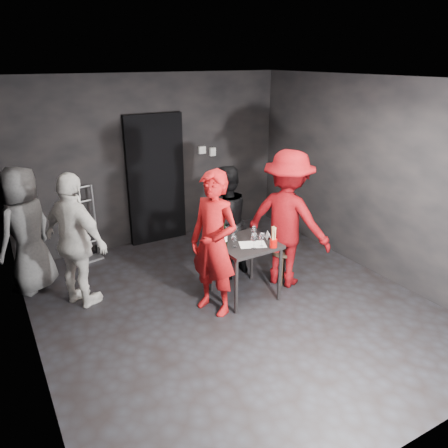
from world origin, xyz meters
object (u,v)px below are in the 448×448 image
bystander_grey (25,224)px  breadstick_cup (274,237)px  server_red (214,232)px  hand_truck (87,245)px  woman_black (224,220)px  wine_bottle (224,238)px  stool (283,258)px  man_maroon (288,205)px  tasting_table (245,249)px  bystander_cream (75,233)px

bystander_grey → breadstick_cup: size_ratio=6.53×
server_red → bystander_grey: server_red is taller
hand_truck → woman_black: size_ratio=0.68×
wine_bottle → stool: bearing=2.9°
hand_truck → wine_bottle: hand_truck is taller
woman_black → man_maroon: bearing=120.5°
hand_truck → server_red: size_ratio=0.56×
bystander_grey → breadstick_cup: bearing=103.5°
woman_black → bystander_grey: (-2.40, 0.92, 0.09)m
server_red → hand_truck: bearing=-179.6°
stool → server_red: (-1.15, -0.15, 0.66)m
woman_black → man_maroon: 0.90m
breadstick_cup → woman_black: bearing=100.1°
tasting_table → bystander_grey: bystander_grey is taller
stool → wine_bottle: 1.08m
hand_truck → bystander_grey: bystander_grey is taller
hand_truck → woman_black: woman_black is taller
tasting_table → bystander_grey: bearing=146.6°
tasting_table → server_red: (-0.50, -0.11, 0.37)m
stool → breadstick_cup: breadstick_cup is taller
man_maroon → stool: bearing=44.9°
hand_truck → bystander_grey: (-0.84, -0.60, 0.72)m
hand_truck → stool: 3.01m
breadstick_cup → tasting_table: bearing=126.4°
server_red → man_maroon: bearing=73.2°
bystander_cream → wine_bottle: bearing=-147.5°
hand_truck → breadstick_cup: (1.72, -2.44, 0.67)m
hand_truck → tasting_table: size_ratio=1.52×
bystander_cream → breadstick_cup: bystander_cream is taller
tasting_table → breadstick_cup: breadstick_cup is taller
server_red → breadstick_cup: bearing=52.1°
server_red → man_maroon: size_ratio=0.91×
bystander_cream → bystander_grey: bystander_cream is taller
bystander_cream → wine_bottle: bystander_cream is taller
hand_truck → breadstick_cup: hand_truck is taller
stool → woman_black: woman_black is taller
server_red → breadstick_cup: 0.76m
woman_black → bystander_grey: bystander_grey is taller
stool → bystander_cream: bystander_cream is taller
hand_truck → man_maroon: size_ratio=0.51×
bystander_cream → stool: bearing=-136.6°
man_maroon → bystander_grey: bearing=36.3°
server_red → wine_bottle: 0.27m
server_red → tasting_table: bearing=78.7°
wine_bottle → breadstick_cup: size_ratio=1.09×
hand_truck → bystander_grey: 1.26m
tasting_table → server_red: 0.64m
man_maroon → breadstick_cup: (-0.45, -0.32, -0.24)m
bystander_grey → wine_bottle: bearing=101.7°
bystander_cream → man_maroon: bearing=-136.6°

